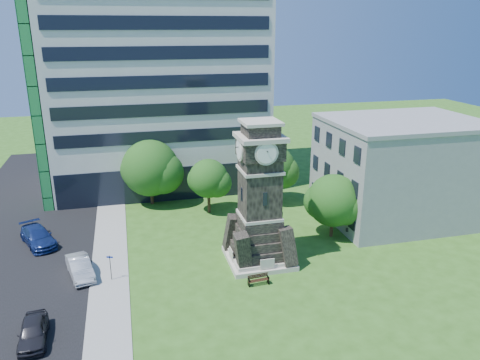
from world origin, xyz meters
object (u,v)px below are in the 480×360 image
object	(u,v)px
car_street_mid	(80,267)
park_bench	(258,279)
car_street_south	(33,332)
car_street_north	(38,237)
clock_tower	(259,203)
car_east_lot	(373,227)
street_sign	(110,265)

from	to	relation	value
car_street_mid	park_bench	size ratio (longest dim) A/B	2.74
car_street_south	car_street_north	xyz separation A→B (m)	(-1.84, 14.90, 0.08)
clock_tower	car_street_mid	distance (m)	15.47
car_street_mid	park_bench	world-z (taller)	car_street_mid
car_street_north	car_street_south	bearing A→B (deg)	-106.68
car_east_lot	park_bench	xyz separation A→B (m)	(-13.43, -6.18, -0.30)
clock_tower	street_sign	size ratio (longest dim) A/B	5.62
street_sign	car_street_north	bearing A→B (deg)	149.68
street_sign	clock_tower	bearing A→B (deg)	22.75
clock_tower	car_east_lot	distance (m)	13.28
car_street_south	car_street_north	size ratio (longest dim) A/B	0.77
clock_tower	street_sign	world-z (taller)	clock_tower
car_street_north	car_east_lot	xyz separation A→B (m)	(31.19, -5.61, -0.03)
car_street_south	street_sign	distance (m)	8.18
car_street_south	car_east_lot	world-z (taller)	car_east_lot
street_sign	park_bench	bearing A→B (deg)	3.67
park_bench	car_street_mid	bearing A→B (deg)	155.63
car_street_mid	street_sign	distance (m)	2.84
clock_tower	car_street_mid	world-z (taller)	clock_tower
clock_tower	car_street_south	distance (m)	19.01
clock_tower	park_bench	world-z (taller)	clock_tower
car_street_mid	street_sign	xyz separation A→B (m)	(2.44, -1.33, 0.61)
clock_tower	car_street_mid	size ratio (longest dim) A/B	2.67
car_street_north	street_sign	xyz separation A→B (m)	(6.61, -8.28, 0.57)
car_street_north	clock_tower	bearing A→B (deg)	-46.45
car_street_mid	clock_tower	bearing A→B (deg)	-18.57
park_bench	street_sign	size ratio (longest dim) A/B	0.77
street_sign	car_street_south	bearing A→B (deg)	-104.66
car_street_mid	street_sign	bearing A→B (deg)	-43.44
clock_tower	car_street_north	size ratio (longest dim) A/B	2.24
clock_tower	street_sign	distance (m)	12.94
car_street_south	car_street_mid	bearing A→B (deg)	70.94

